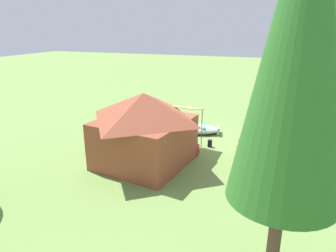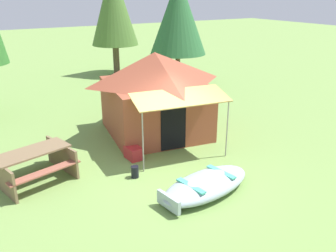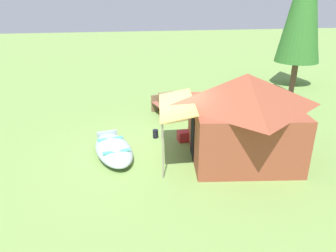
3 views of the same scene
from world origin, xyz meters
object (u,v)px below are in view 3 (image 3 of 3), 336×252
at_px(canvas_cabin_tent, 243,116).
at_px(pine_tree_far_center, 304,10).
at_px(beached_rowboat, 114,149).
at_px(cooler_box, 185,136).
at_px(fuel_can, 155,134).
at_px(picnic_table, 174,104).

height_order(canvas_cabin_tent, pine_tree_far_center, pine_tree_far_center).
bearing_deg(pine_tree_far_center, beached_rowboat, -55.80).
relative_size(cooler_box, fuel_can, 1.67).
bearing_deg(fuel_can, picnic_table, 152.71).
bearing_deg(beached_rowboat, pine_tree_far_center, 124.20).
bearing_deg(picnic_table, cooler_box, -3.29).
xyz_separation_m(fuel_can, pine_tree_far_center, (-5.87, 8.76, 3.87)).
height_order(beached_rowboat, canvas_cabin_tent, canvas_cabin_tent).
height_order(fuel_can, pine_tree_far_center, pine_tree_far_center).
height_order(beached_rowboat, pine_tree_far_center, pine_tree_far_center).
bearing_deg(cooler_box, pine_tree_far_center, 128.91).
height_order(canvas_cabin_tent, cooler_box, canvas_cabin_tent).
distance_m(cooler_box, pine_tree_far_center, 10.73).
height_order(canvas_cabin_tent, fuel_can, canvas_cabin_tent).
distance_m(canvas_cabin_tent, pine_tree_far_center, 10.40).
bearing_deg(picnic_table, fuel_can, -27.29).
height_order(beached_rowboat, fuel_can, beached_rowboat).
relative_size(beached_rowboat, canvas_cabin_tent, 0.58).
height_order(picnic_table, pine_tree_far_center, pine_tree_far_center).
bearing_deg(pine_tree_far_center, canvas_cabin_tent, -39.55).
height_order(beached_rowboat, cooler_box, beached_rowboat).
relative_size(beached_rowboat, fuel_can, 8.72).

